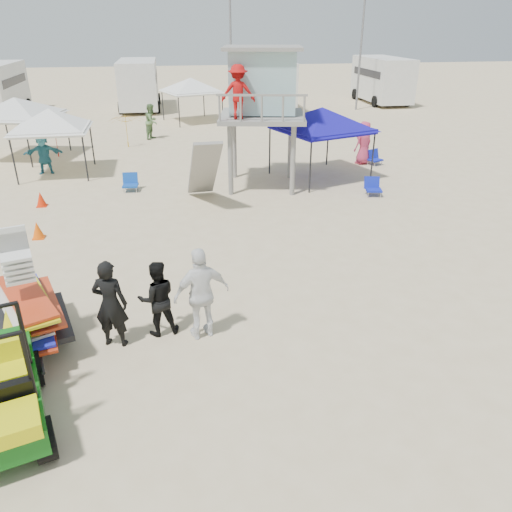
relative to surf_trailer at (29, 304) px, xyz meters
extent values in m
plane|color=beige|center=(3.89, -2.55, -0.86)|extent=(140.00, 140.00, 0.00)
cube|color=black|center=(0.01, 0.00, -0.41)|extent=(1.73, 2.11, 0.11)
cylinder|color=black|center=(-0.51, 0.00, -0.62)|extent=(0.33, 0.51, 0.48)
imported|color=black|center=(1.51, -0.30, 0.03)|extent=(0.73, 0.57, 1.77)
imported|color=black|center=(2.36, -0.05, -0.08)|extent=(0.84, 0.70, 1.56)
imported|color=white|center=(3.21, -0.30, 0.09)|extent=(1.19, 0.75, 1.88)
cylinder|color=gray|center=(5.04, 8.27, 0.39)|extent=(0.18, 0.18, 2.49)
cube|color=gray|center=(6.13, 9.37, 1.71)|extent=(3.50, 3.50, 0.16)
cube|color=#8FB4B9|center=(6.13, 9.67, 2.88)|extent=(2.62, 2.39, 2.09)
imported|color=#B20F0F|center=(5.34, 8.37, 2.66)|extent=(1.13, 0.65, 1.75)
cylinder|color=black|center=(7.13, 8.61, 0.13)|extent=(0.06, 0.06, 1.98)
pyramid|color=#140D96|center=(8.57, 10.05, 1.87)|extent=(3.87, 3.87, 0.80)
cube|color=#140D96|center=(8.57, 10.05, 1.07)|extent=(3.87, 3.87, 0.18)
cylinder|color=black|center=(-3.05, 11.04, 0.07)|extent=(0.06, 0.06, 1.86)
pyramid|color=white|center=(-1.77, 12.32, 1.75)|extent=(2.79, 2.79, 0.80)
cube|color=white|center=(-1.77, 12.32, 0.95)|extent=(2.79, 2.79, 0.18)
pyramid|color=silver|center=(-3.78, 15.40, 1.81)|extent=(3.80, 3.80, 0.80)
cube|color=silver|center=(-3.78, 15.40, 1.01)|extent=(3.80, 3.80, 0.18)
cylinder|color=black|center=(2.88, 21.87, 0.06)|extent=(0.06, 0.06, 1.84)
pyramid|color=white|center=(4.28, 23.27, 1.74)|extent=(3.77, 3.77, 0.80)
cube|color=white|center=(4.28, 23.27, 0.94)|extent=(3.77, 3.77, 0.18)
imported|color=red|center=(-2.32, 15.24, 0.01)|extent=(2.23, 2.26, 1.72)
imported|color=gold|center=(0.76, 16.76, -0.07)|extent=(2.38, 2.39, 1.58)
cone|color=#FF5A08|center=(-1.11, 5.42, -0.61)|extent=(0.34, 0.34, 0.50)
cone|color=red|center=(-1.61, 8.28, -0.61)|extent=(0.34, 0.34, 0.50)
cube|color=#0F42A7|center=(1.26, 9.47, -0.64)|extent=(0.58, 0.54, 0.06)
cube|color=#0F42A7|center=(1.26, 9.71, -0.44)|extent=(0.55, 0.21, 0.44)
cylinder|color=#B2B2B7|center=(1.04, 9.27, -0.76)|extent=(0.03, 0.03, 0.20)
cube|color=#0F1DAA|center=(11.51, 11.51, -0.64)|extent=(0.70, 0.69, 0.06)
cube|color=#0F1DAA|center=(11.51, 11.75, -0.44)|extent=(0.56, 0.39, 0.44)
cylinder|color=#B2B2B7|center=(11.29, 11.31, -0.76)|extent=(0.03, 0.03, 0.20)
cube|color=#101FAD|center=(9.85, 7.46, -0.64)|extent=(0.63, 0.60, 0.06)
cube|color=#101FAD|center=(9.85, 7.70, -0.44)|extent=(0.56, 0.28, 0.44)
cylinder|color=#B2B2B7|center=(9.63, 7.26, -0.76)|extent=(0.03, 0.03, 0.20)
cube|color=silver|center=(0.89, 28.95, 0.89)|extent=(2.50, 6.50, 3.00)
cube|color=black|center=(0.89, 28.95, 1.34)|extent=(2.54, 5.20, 0.50)
cylinder|color=black|center=(-0.36, 26.87, -0.46)|extent=(0.25, 0.80, 0.80)
cube|color=silver|center=(9.89, 27.45, 0.89)|extent=(2.50, 7.00, 3.00)
cube|color=black|center=(9.89, 27.45, 1.34)|extent=(2.54, 5.60, 0.50)
cylinder|color=black|center=(8.64, 25.21, -0.46)|extent=(0.25, 0.80, 0.80)
cube|color=silver|center=(18.89, 28.95, 0.89)|extent=(2.50, 6.60, 3.00)
cube|color=black|center=(18.89, 28.95, 1.34)|extent=(2.54, 5.28, 0.50)
cylinder|color=black|center=(17.64, 26.84, -0.46)|extent=(0.25, 0.80, 0.80)
cylinder|color=slate|center=(6.89, 24.45, 3.14)|extent=(0.14, 0.14, 8.00)
cylinder|color=slate|center=(15.89, 25.95, 3.14)|extent=(0.14, 0.14, 8.00)
imported|color=#C03656|center=(11.05, 11.80, 0.05)|extent=(1.05, 0.91, 1.82)
imported|color=#5C804D|center=(1.92, 18.59, 0.04)|extent=(0.98, 1.08, 1.80)
imported|color=teal|center=(-2.28, 12.50, -0.05)|extent=(1.54, 0.60, 1.62)
camera|label=1|loc=(2.85, -8.65, 4.79)|focal=35.00mm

